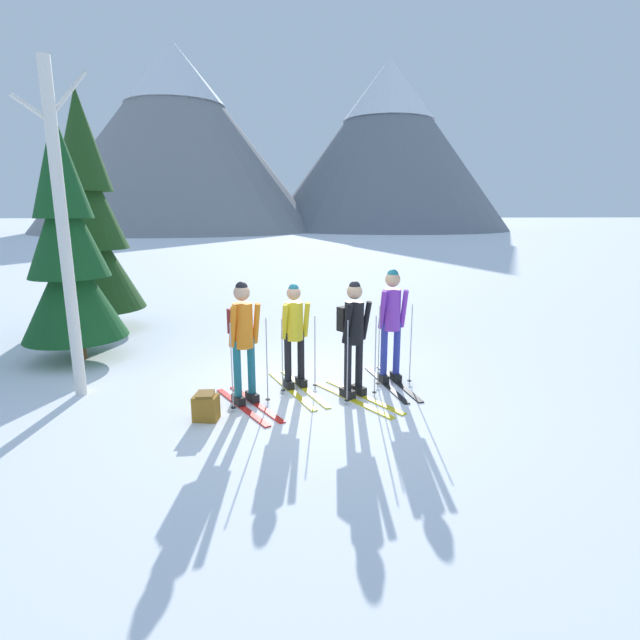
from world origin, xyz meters
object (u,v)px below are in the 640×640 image
birch_tree_tall (63,232)px  skier_in_black (353,333)px  skier_in_yellow (294,333)px  pine_tree_near (68,252)px  skier_in_orange (243,336)px  skier_in_purple (392,320)px  backpack_on_snow_front (206,407)px  pine_tree_mid (88,224)px

birch_tree_tall → skier_in_black: bearing=-6.6°
skier_in_yellow → pine_tree_near: size_ratio=0.41×
skier_in_orange → skier_in_yellow: size_ratio=1.00×
skier_in_orange → skier_in_purple: size_ratio=0.97×
skier_in_black → birch_tree_tall: bearing=173.4°
birch_tree_tall → skier_in_orange: bearing=-13.4°
skier_in_black → pine_tree_near: pine_tree_near is taller
skier_in_yellow → backpack_on_snow_front: size_ratio=4.71×
skier_in_orange → skier_in_purple: (2.30, 0.68, 0.02)m
skier_in_black → pine_tree_mid: (-5.27, 4.74, 1.45)m
pine_tree_mid → birch_tree_tall: bearing=-74.6°
skier_in_yellow → pine_tree_mid: bearing=135.9°
backpack_on_snow_front → pine_tree_mid: bearing=120.7°
skier_in_black → pine_tree_mid: size_ratio=0.33×
pine_tree_mid → skier_in_black: bearing=-41.9°
skier_in_orange → pine_tree_near: pine_tree_near is taller
skier_in_yellow → pine_tree_near: (-3.98, 1.92, 1.12)m
skier_in_black → skier_in_purple: (0.70, 0.56, 0.04)m
skier_in_purple → skier_in_orange: bearing=-163.6°
skier_in_black → skier_in_purple: bearing=38.4°
skier_in_black → birch_tree_tall: birch_tree_tall is taller
skier_in_orange → skier_in_black: 1.60m
pine_tree_mid → backpack_on_snow_front: size_ratio=14.05×
skier_in_yellow → backpack_on_snow_front: bearing=-138.4°
skier_in_yellow → backpack_on_snow_front: skier_in_yellow is taller
pine_tree_mid → skier_in_orange: bearing=-52.9°
pine_tree_near → pine_tree_mid: (-0.45, 2.38, 0.43)m
skier_in_orange → skier_in_yellow: skier_in_orange is taller
skier_in_black → backpack_on_snow_front: size_ratio=4.61×
pine_tree_near → birch_tree_tall: 2.06m
skier_in_orange → skier_in_purple: 2.40m
skier_in_black → pine_tree_near: size_ratio=0.40×
skier_in_yellow → pine_tree_mid: size_ratio=0.34×
skier_in_yellow → skier_in_purple: skier_in_purple is taller
skier_in_black → backpack_on_snow_front: 2.32m
skier_in_purple → backpack_on_snow_front: size_ratio=4.86×
skier_in_orange → pine_tree_mid: (-3.68, 4.85, 1.43)m
skier_in_purple → birch_tree_tall: birch_tree_tall is taller
birch_tree_tall → backpack_on_snow_front: birch_tree_tall is taller
skier_in_yellow → skier_in_purple: bearing=4.3°
skier_in_yellow → skier_in_black: bearing=-27.5°
skier_in_purple → birch_tree_tall: (-4.80, -0.08, 1.41)m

